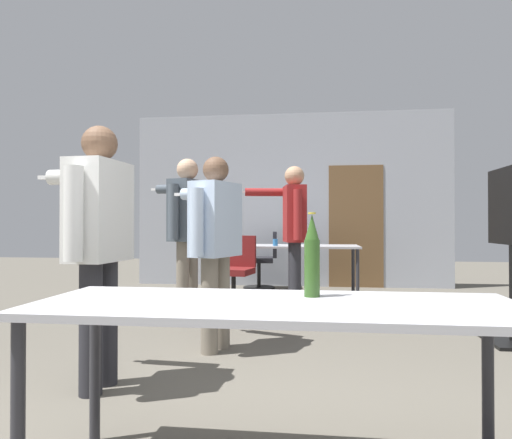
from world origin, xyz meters
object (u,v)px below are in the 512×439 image
drink_cup (275,242)px  beer_bottle (312,257)px  office_chair_near_pushed (236,273)px  person_near_casual (97,231)px  office_chair_far_left (264,262)px  person_far_watching (214,235)px  person_left_plaid (186,222)px  person_center_tall (293,224)px

drink_cup → beer_bottle: bearing=-83.4°
office_chair_near_pushed → person_near_casual: bearing=93.6°
person_near_casual → office_chair_near_pushed: bearing=-2.6°
office_chair_far_left → person_far_watching: bearing=174.3°
person_near_casual → person_left_plaid: (-0.03, 2.19, 0.07)m
beer_bottle → office_chair_far_left: bearing=98.3°
office_chair_near_pushed → beer_bottle: size_ratio=2.50×
person_near_casual → office_chair_near_pushed: 3.23m
office_chair_near_pushed → person_far_watching: bearing=105.1°
person_far_watching → person_left_plaid: 1.36m
person_center_tall → person_left_plaid: bearing=99.9°
person_far_watching → office_chair_near_pushed: size_ratio=1.80×
person_near_casual → office_chair_near_pushed: size_ratio=1.87×
person_far_watching → person_near_casual: size_ratio=0.96×
office_chair_far_left → beer_bottle: beer_bottle is taller
beer_bottle → drink_cup: (-0.53, 4.60, -0.12)m
person_far_watching → person_left_plaid: size_ratio=0.91×
person_center_tall → beer_bottle: bearing=173.1°
person_near_casual → person_left_plaid: 2.20m
office_chair_near_pushed → office_chair_far_left: office_chair_far_left is taller
person_far_watching → office_chair_far_left: person_far_watching is taller
person_far_watching → office_chair_near_pushed: bearing=24.3°
person_far_watching → person_center_tall: bearing=-0.2°
person_near_casual → office_chair_far_left: bearing=-2.9°
office_chair_far_left → beer_bottle: bearing=-177.1°
person_left_plaid → office_chair_far_left: person_left_plaid is taller
person_far_watching → person_center_tall: (0.59, 1.66, 0.10)m
drink_cup → person_far_watching: bearing=-95.7°
beer_bottle → drink_cup: size_ratio=3.67×
office_chair_far_left → office_chair_near_pushed: bearing=166.8°
person_left_plaid → drink_cup: 1.84m
person_center_tall → beer_bottle: (0.23, -3.44, -0.15)m
person_left_plaid → person_center_tall: (1.18, 0.44, -0.02)m
person_far_watching → drink_cup: size_ratio=16.49×
person_center_tall → office_chair_far_left: person_center_tall is taller
person_near_casual → person_far_watching: bearing=-25.6°
office_chair_near_pushed → drink_cup: size_ratio=9.17×
person_far_watching → person_near_casual: bearing=169.7°
office_chair_far_left → drink_cup: bearing=-168.7°
person_left_plaid → person_near_casual: bearing=-163.6°
beer_bottle → drink_cup: bearing=96.6°
person_far_watching → drink_cup: person_far_watching is taller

